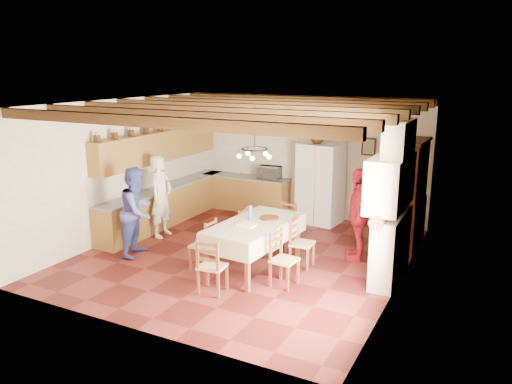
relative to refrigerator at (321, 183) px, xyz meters
The scene contains 31 objects.
floor 3.02m from the refrigerator, 101.09° to the right, with size 6.00×6.50×0.02m, color #481312.
ceiling 3.52m from the refrigerator, 101.09° to the right, with size 6.00×6.50×0.02m, color silver.
wall_back 0.90m from the refrigerator, 140.46° to the left, with size 6.00×0.02×3.00m, color beige.
wall_front 6.12m from the refrigerator, 95.18° to the right, with size 6.00×0.02×3.00m, color beige.
wall_left 4.57m from the refrigerator, 141.75° to the right, with size 0.02×6.50×3.00m, color beige.
wall_right 3.77m from the refrigerator, 48.76° to the right, with size 0.02×6.50×3.00m, color beige.
ceiling_beams 3.46m from the refrigerator, 101.09° to the right, with size 6.00×6.30×0.16m, color #36210E, non-canonical shape.
lower_cabinets_left 3.73m from the refrigerator, 151.62° to the right, with size 0.60×4.30×0.86m, color olive.
lower_cabinets_back 2.17m from the refrigerator, behind, with size 2.30×0.60×0.86m, color olive.
countertop_left 3.69m from the refrigerator, 151.62° to the right, with size 0.62×4.30×0.04m, color slate.
countertop_back 2.11m from the refrigerator, behind, with size 2.34×0.62×0.04m, color slate.
backsplash_left 3.95m from the refrigerator, 153.58° to the right, with size 0.03×4.30×0.60m, color beige.
backsplash_back 2.16m from the refrigerator, 168.45° to the left, with size 2.30×0.03×0.60m, color beige.
upper_cabinets 3.91m from the refrigerator, 152.51° to the right, with size 0.35×4.20×0.70m, color olive.
fireplace 3.42m from the refrigerator, 50.22° to the right, with size 0.56×1.60×2.80m, color beige, non-canonical shape.
wall_picture 1.41m from the refrigerator, 22.98° to the left, with size 0.34×0.03×0.42m, color black.
refrigerator is the anchor object (origin of this frame).
hutch 2.34m from the refrigerator, 19.83° to the right, with size 0.52×1.24×2.25m, color #3A1D0C, non-canonical shape.
dining_table 3.30m from the refrigerator, 91.26° to the right, with size 1.21×2.14×0.90m.
chandelier 3.54m from the refrigerator, 91.26° to the right, with size 0.47×0.47×0.03m, color black.
chair_left_near 3.88m from the refrigerator, 103.75° to the right, with size 0.42×0.40×0.96m, color #602C19, non-canonical shape.
chair_left_far 2.94m from the refrigerator, 105.26° to the right, with size 0.42×0.40×0.96m, color #602C19, non-canonical shape.
chair_right_near 3.83m from the refrigerator, 79.12° to the right, with size 0.42×0.40×0.96m, color #602C19, non-canonical shape.
chair_right_far 2.94m from the refrigerator, 76.50° to the right, with size 0.42×0.40×0.96m, color #602C19, non-canonical shape.
chair_end_near 4.55m from the refrigerator, 92.90° to the right, with size 0.42×0.40×0.96m, color #602C19, non-canonical shape.
chair_end_far 2.13m from the refrigerator, 90.93° to the right, with size 0.42×0.40×0.96m, color #602C19, non-canonical shape.
person_man 3.76m from the refrigerator, 137.06° to the right, with size 0.66×0.43×1.81m, color white.
person_woman_blue 4.43m from the refrigerator, 123.84° to the right, with size 0.86×0.67×1.78m, color #4650A7.
person_woman_red 2.43m from the refrigerator, 52.90° to the right, with size 1.06×0.44×1.80m, color #A71624.
microwave 1.44m from the refrigerator, behind, with size 0.56×0.38×0.31m, color silver.
fridge_vase 1.13m from the refrigerator, behind, with size 0.32×0.32×0.33m, color #3A1D0C.
Camera 1 is at (4.44, -8.20, 3.63)m, focal length 35.00 mm.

